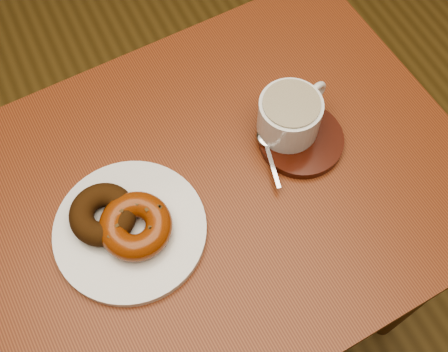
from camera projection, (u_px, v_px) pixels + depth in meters
name	position (u px, v px, depth m)	size (l,w,h in m)	color
ground	(182.00, 245.00, 1.67)	(6.00, 6.00, 0.00)	brown
cafe_table	(214.00, 217.00, 1.00)	(0.86, 0.67, 0.78)	brown
donut_plate	(130.00, 230.00, 0.85)	(0.23, 0.23, 0.01)	silver
donut_cinnamon	(103.00, 214.00, 0.83)	(0.10, 0.10, 0.04)	#361D0A
donut_caramel	(136.00, 226.00, 0.82)	(0.13, 0.13, 0.04)	#80360E
saucer	(301.00, 140.00, 0.92)	(0.14, 0.14, 0.01)	#350F07
coffee_cup	(290.00, 115.00, 0.89)	(0.13, 0.10, 0.07)	silver
teaspoon	(266.00, 144.00, 0.91)	(0.04, 0.11, 0.01)	silver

